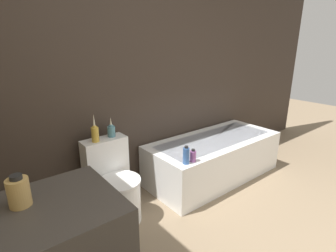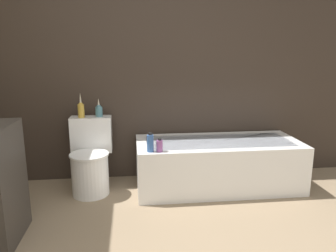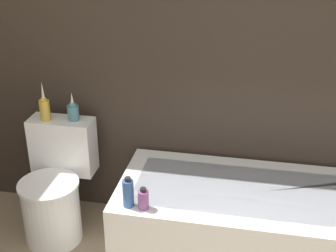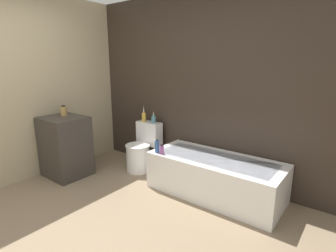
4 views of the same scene
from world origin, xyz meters
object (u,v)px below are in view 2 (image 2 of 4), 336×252
object	(u,v)px
bathtub	(217,163)
toilet	(91,160)
vase_silver	(99,110)
shampoo_bottle_tall	(150,143)
shampoo_bottle_short	(160,146)
vase_gold	(81,109)

from	to	relation	value
bathtub	toilet	size ratio (longest dim) A/B	2.28
vase_silver	shampoo_bottle_tall	xyz separation A→B (m)	(0.49, -0.51, -0.22)
bathtub	toilet	distance (m)	1.30
vase_silver	shampoo_bottle_short	distance (m)	0.81
toilet	vase_silver	world-z (taller)	vase_silver
vase_gold	vase_silver	world-z (taller)	vase_gold
toilet	bathtub	bearing A→B (deg)	-1.82
bathtub	toilet	xyz separation A→B (m)	(-1.29, 0.04, 0.07)
bathtub	vase_gold	distance (m)	1.51
bathtub	toilet	bearing A→B (deg)	178.18
shampoo_bottle_short	vase_silver	bearing A→B (deg)	138.31
vase_silver	shampoo_bottle_short	bearing A→B (deg)	-41.69
toilet	vase_silver	distance (m)	0.52
bathtub	shampoo_bottle_tall	xyz separation A→B (m)	(-0.71, -0.28, 0.32)
vase_gold	vase_silver	bearing A→B (deg)	10.68
shampoo_bottle_tall	shampoo_bottle_short	distance (m)	0.09
vase_silver	bathtub	bearing A→B (deg)	-10.82
bathtub	shampoo_bottle_short	xyz separation A→B (m)	(-0.63, -0.28, 0.30)
vase_silver	toilet	bearing A→B (deg)	-114.71
toilet	shampoo_bottle_tall	distance (m)	0.71
vase_silver	shampoo_bottle_tall	bearing A→B (deg)	-45.87
vase_gold	shampoo_bottle_short	xyz separation A→B (m)	(0.75, -0.48, -0.27)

